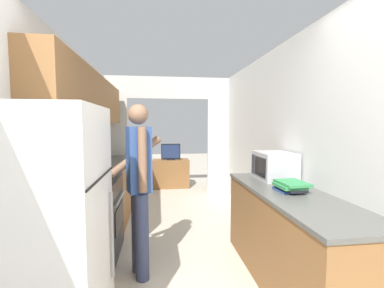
% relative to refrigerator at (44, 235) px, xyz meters
% --- Properties ---
extents(wall_left, '(0.38, 6.81, 2.50)m').
position_rel_refrigerator_xyz_m(wall_left, '(-0.31, 1.35, 0.67)').
color(wall_left, silver).
rests_on(wall_left, ground_plane).
extents(wall_right, '(0.06, 6.81, 2.50)m').
position_rel_refrigerator_xyz_m(wall_right, '(2.27, 0.94, 0.43)').
color(wall_right, silver).
rests_on(wall_right, ground_plane).
extents(wall_far_with_doorway, '(2.99, 0.06, 2.50)m').
position_rel_refrigerator_xyz_m(wall_far_with_doorway, '(0.94, 3.77, 0.63)').
color(wall_far_with_doorway, silver).
rests_on(wall_far_with_doorway, ground_plane).
extents(counter_left, '(0.62, 3.22, 0.89)m').
position_rel_refrigerator_xyz_m(counter_left, '(-0.06, 2.22, -0.37)').
color(counter_left, brown).
rests_on(counter_left, ground_plane).
extents(counter_right, '(0.62, 1.90, 0.89)m').
position_rel_refrigerator_xyz_m(counter_right, '(1.94, 0.50, -0.37)').
color(counter_right, brown).
rests_on(counter_right, ground_plane).
extents(refrigerator, '(0.74, 0.75, 1.63)m').
position_rel_refrigerator_xyz_m(refrigerator, '(0.00, 0.00, 0.00)').
color(refrigerator, white).
rests_on(refrigerator, ground_plane).
extents(range_oven, '(0.66, 0.78, 1.03)m').
position_rel_refrigerator_xyz_m(range_oven, '(-0.05, 1.29, -0.36)').
color(range_oven, black).
rests_on(range_oven, ground_plane).
extents(person, '(0.54, 0.45, 1.71)m').
position_rel_refrigerator_xyz_m(person, '(0.53, 0.84, 0.11)').
color(person, '#384266').
rests_on(person, ground_plane).
extents(microwave, '(0.38, 0.46, 0.31)m').
position_rel_refrigerator_xyz_m(microwave, '(2.03, 1.05, 0.23)').
color(microwave, '#B7B7BC').
rests_on(microwave, counter_right).
extents(book_stack, '(0.26, 0.31, 0.09)m').
position_rel_refrigerator_xyz_m(book_stack, '(1.94, 0.52, 0.13)').
color(book_stack, '#2D4C99').
rests_on(book_stack, counter_right).
extents(tv_cabinet, '(0.86, 0.42, 0.67)m').
position_rel_refrigerator_xyz_m(tv_cabinet, '(1.01, 4.42, -0.48)').
color(tv_cabinet, brown).
rests_on(tv_cabinet, ground_plane).
extents(television, '(0.45, 0.16, 0.38)m').
position_rel_refrigerator_xyz_m(television, '(1.01, 4.38, 0.04)').
color(television, black).
rests_on(television, tv_cabinet).
extents(knife, '(0.07, 0.31, 0.02)m').
position_rel_refrigerator_xyz_m(knife, '(0.00, 1.98, 0.08)').
color(knife, '#B7B7BC').
rests_on(knife, counter_left).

